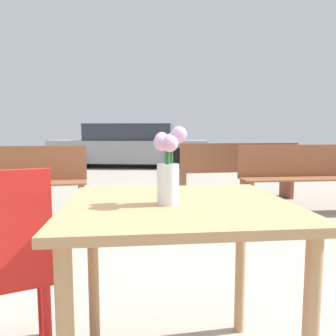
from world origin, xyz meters
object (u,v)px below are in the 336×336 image
Objects in this scene: flower_vase at (168,169)px; parked_car at (131,146)px; bench_near at (316,175)px; bench_middle at (4,181)px; bench_far at (238,169)px; table_front at (178,232)px.

flower_vase is 0.06× the size of parked_car.
bench_near is 1.09× the size of bench_middle.
bench_far is 5.42m from parked_car.
table_front is at bearing -124.01° from bench_near.
flower_vase reaches higher than bench_far.
flower_vase reaches higher than bench_middle.
table_front is 3.18× the size of flower_vase.
flower_vase is at bearing -136.70° from table_front.
bench_near and bench_far have the same top height.
bench_middle is 0.39× the size of parked_car.
table_front is 0.46× the size of bench_near.
flower_vase reaches higher than table_front.
bench_middle is at bearing -158.47° from bench_far.
parked_car reaches higher than bench_near.
bench_far is at bearing 136.40° from bench_near.
flower_vase is 0.14× the size of bench_near.
bench_middle is (-3.67, -0.38, -0.01)m from bench_near.
bench_near is at bearing -43.60° from bench_far.
parked_car is (-0.87, 8.63, -0.27)m from flower_vase.
flower_vase is 3.04m from bench_middle.
table_front is at bearing -83.97° from parked_car.
bench_middle is at bearing -174.11° from bench_near.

